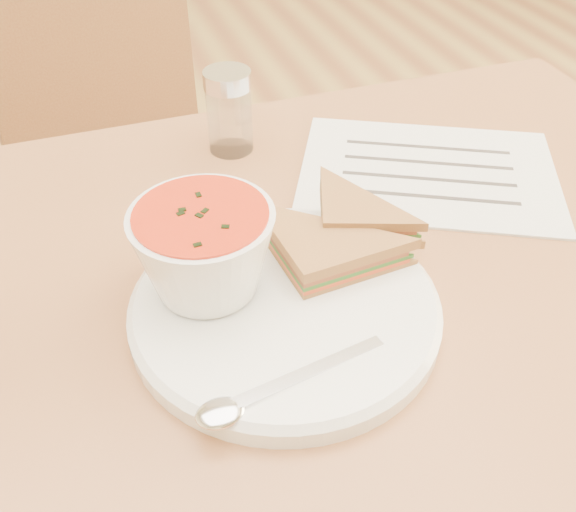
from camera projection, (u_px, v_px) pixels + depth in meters
name	position (u px, v px, depth m)	size (l,w,h in m)	color
dining_table	(311.00, 483.00, 0.85)	(1.00, 0.70, 0.75)	brown
chair_far	(153.00, 194.00, 1.23)	(0.40, 0.40, 0.91)	brown
plate	(285.00, 309.00, 0.56)	(0.27, 0.27, 0.02)	white
soup_bowl	(205.00, 255.00, 0.54)	(0.12, 0.12, 0.08)	white
sandwich_half_a	(304.00, 291.00, 0.54)	(0.12, 0.12, 0.04)	#A36439
sandwich_half_b	(323.00, 236.00, 0.59)	(0.10, 0.10, 0.03)	#A36439
spoon	(286.00, 383.00, 0.48)	(0.19, 0.04, 0.01)	silver
paper_menu	(428.00, 172.00, 0.74)	(0.29, 0.21, 0.00)	white
condiment_shaker	(229.00, 112.00, 0.75)	(0.06, 0.06, 0.10)	silver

